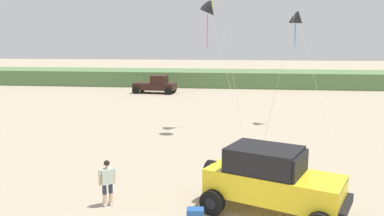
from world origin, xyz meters
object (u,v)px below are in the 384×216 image
Objects in this scene: distant_pickup at (156,85)px; kite_pink_ribbon at (210,11)px; person_watching at (107,180)px; cooler_box at (195,214)px; jeep at (272,179)px; kite_green_box at (298,20)px.

kite_pink_ribbon is at bearing -66.68° from distant_pickup.
kite_pink_ribbon reaches higher than person_watching.
kite_pink_ribbon is (7.30, -16.93, 6.68)m from distant_pickup.
distant_pickup reaches higher than person_watching.
jeep is at bearing 11.94° from cooler_box.
cooler_box is 31.56m from distant_pickup.
kite_pink_ribbon is at bearing 86.81° from cooler_box.
cooler_box is at bearing -162.00° from jeep.
jeep is at bearing -76.20° from kite_pink_ribbon.
kite_green_box is (2.61, 14.85, 5.89)m from jeep.
kite_pink_ribbon reaches higher than jeep.
kite_pink_ribbon is (-0.68, 13.59, 7.43)m from cooler_box.
person_watching is (-5.65, -0.09, -0.26)m from jeep.
jeep is 14.65m from kite_pink_ribbon.
jeep is at bearing -70.65° from distant_pickup.
jeep reaches higher than distant_pickup.
distant_pickup is 0.57× the size of kite_pink_ribbon.
cooler_box is 0.12× the size of distant_pickup.
distant_pickup is at bearing 109.35° from jeep.
distant_pickup is 19.61m from kite_pink_ribbon.
kite_pink_ribbon is 1.07× the size of kite_green_box.
distant_pickup is at bearing 99.14° from person_watching.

